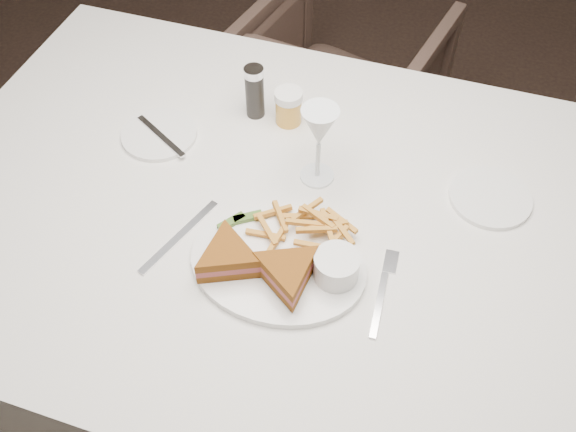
# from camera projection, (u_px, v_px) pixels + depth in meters

# --- Properties ---
(ground) EXTENTS (5.00, 5.00, 0.00)m
(ground) POSITION_uv_depth(u_px,v_px,m) (306.00, 375.00, 1.82)
(ground) COLOR black
(ground) RESTS_ON ground
(table) EXTENTS (1.55, 1.07, 0.75)m
(table) POSITION_uv_depth(u_px,v_px,m) (294.00, 313.00, 1.52)
(table) COLOR silver
(table) RESTS_ON ground
(chair_far) EXTENTS (0.72, 0.69, 0.62)m
(chair_far) POSITION_uv_depth(u_px,v_px,m) (339.00, 82.00, 2.17)
(chair_far) COLOR #46342B
(chair_far) RESTS_ON ground
(table_setting) EXTENTS (0.85, 0.60, 0.18)m
(table_setting) POSITION_uv_depth(u_px,v_px,m) (290.00, 217.00, 1.18)
(table_setting) COLOR white
(table_setting) RESTS_ON table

